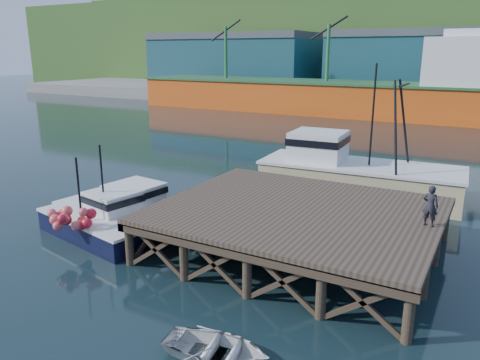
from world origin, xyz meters
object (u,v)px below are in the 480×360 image
Objects in this scene: dinghy at (216,348)px; dockworker at (430,206)px; boat_black at (121,211)px; boat_navy at (100,220)px; trawler at (355,170)px.

dockworker is (4.49, 8.81, 2.62)m from dinghy.
dinghy is at bearing 73.10° from dockworker.
dinghy is (10.11, -6.84, -0.49)m from boat_black.
trawler is at bearing 65.76° from boat_navy.
dockworker is (14.60, 1.97, 2.14)m from boat_black.
dockworker reaches higher than dinghy.
trawler is at bearing -48.94° from dockworker.
dinghy is 1.96× the size of dockworker.
boat_black is 4.51× the size of dockworker.
boat_navy is at bearing -82.40° from boat_black.
trawler is 18.17m from dinghy.
boat_black is 14.46m from trawler.
dockworker is at bearing -36.00° from dinghy.
boat_black is (-0.02, 1.53, -0.01)m from boat_navy.
dinghy is at bearing -27.17° from boat_black.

